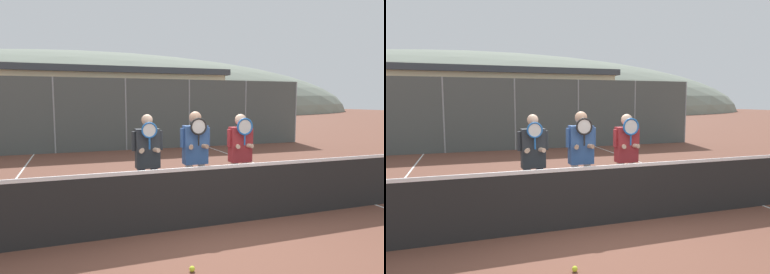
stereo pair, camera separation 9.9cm
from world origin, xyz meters
The scene contains 14 objects.
ground_plane centered at (0.00, 0.00, 0.00)m, with size 120.00×120.00×0.00m, color brown.
hill_distant centered at (0.00, 59.27, 0.00)m, with size 103.40×57.45×20.11m.
clubhouse_building centered at (0.48, 17.65, 2.01)m, with size 13.90×5.50×3.97m.
fence_back centered at (0.00, 9.01, 1.45)m, with size 16.29×0.06×2.90m.
tennis_net centered at (0.00, 0.00, 0.51)m, with size 9.33×0.09×1.08m.
court_line_left_sideline centered at (-3.46, 3.00, 0.00)m, with size 0.05×16.00×0.01m, color white.
court_line_right_sideline centered at (3.46, 3.00, 0.00)m, with size 0.05×16.00×0.01m, color white.
player_leftmost centered at (-0.82, 0.82, 1.03)m, with size 0.54×0.34×1.78m.
player_center_left centered at (0.05, 0.81, 1.08)m, with size 0.57×0.34×1.82m.
player_center_right centered at (0.98, 0.86, 1.05)m, with size 0.54×0.34×1.76m.
car_far_left centered at (-4.67, 12.51, 0.94)m, with size 4.03×2.07×1.86m.
car_left_of_center centered at (0.20, 11.96, 0.96)m, with size 4.63×1.96×1.90m.
car_center centered at (5.14, 12.43, 0.87)m, with size 4.18×2.03×1.69m.
tennis_ball_on_court centered at (-0.75, -1.30, 0.03)m, with size 0.07×0.07×0.07m.
Camera 2 is at (-1.91, -4.97, 2.01)m, focal length 32.00 mm.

